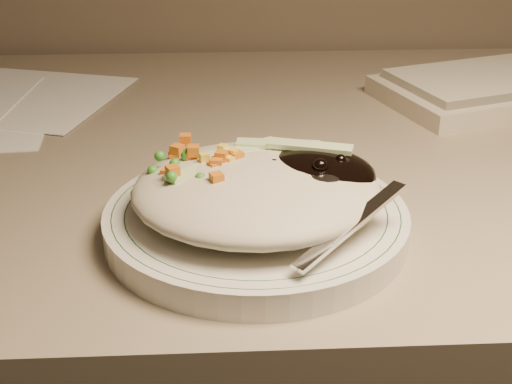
{
  "coord_description": "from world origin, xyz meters",
  "views": [
    {
      "loc": [
        -0.07,
        0.68,
        1.02
      ],
      "look_at": [
        -0.05,
        1.18,
        0.78
      ],
      "focal_mm": 50.0,
      "sensor_mm": 36.0,
      "label": 1
    }
  ],
  "objects": [
    {
      "name": "desk",
      "position": [
        0.0,
        1.38,
        0.54
      ],
      "size": [
        1.4,
        0.7,
        0.74
      ],
      "color": "#7E705B",
      "rests_on": "ground"
    },
    {
      "name": "plate_rim",
      "position": [
        -0.05,
        1.18,
        0.76
      ],
      "size": [
        0.23,
        0.23,
        0.0
      ],
      "color": "#144723",
      "rests_on": "plate"
    },
    {
      "name": "meal",
      "position": [
        -0.04,
        1.18,
        0.78
      ],
      "size": [
        0.2,
        0.19,
        0.05
      ],
      "color": "#B4AA92",
      "rests_on": "plate"
    },
    {
      "name": "plate",
      "position": [
        -0.05,
        1.18,
        0.75
      ],
      "size": [
        0.24,
        0.24,
        0.02
      ],
      "primitive_type": "cylinder",
      "color": "silver",
      "rests_on": "desk"
    }
  ]
}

